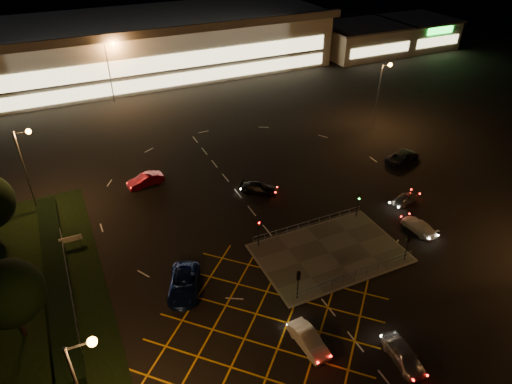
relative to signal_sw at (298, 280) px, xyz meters
name	(u,v)px	position (x,y,z in m)	size (l,w,h in m)	color
ground	(302,247)	(4.00, 5.99, -2.37)	(180.00, 180.00, 0.00)	black
pedestrian_island	(330,253)	(6.00, 3.99, -2.31)	(14.00, 9.00, 0.12)	#4C4944
hedge	(56,273)	(-19.00, 11.99, -1.87)	(2.00, 26.00, 1.00)	black
supermarket	(148,44)	(4.00, 67.95, 2.95)	(72.00, 26.50, 10.50)	beige
retail_unit_a	(361,39)	(50.00, 59.97, 0.85)	(18.80, 14.80, 6.35)	beige
retail_unit_b	(417,32)	(66.00, 59.95, 0.85)	(14.80, 14.80, 6.35)	beige
streetlight_sw	(86,384)	(-17.56, -6.01, 4.20)	(1.78, 0.56, 10.03)	slate
streetlight_nw	(27,161)	(-19.56, 23.99, 4.20)	(1.78, 0.56, 10.03)	slate
streetlight_ne	(382,87)	(28.44, 25.99, 4.20)	(1.78, 0.56, 10.03)	slate
streetlight_far_left	(111,64)	(-5.56, 53.99, 4.20)	(1.78, 0.56, 10.03)	slate
streetlight_far_right	(311,35)	(34.44, 55.99, 4.20)	(1.78, 0.56, 10.03)	slate
signal_sw	(298,280)	(0.00, 0.00, 0.00)	(0.28, 0.30, 3.15)	black
signal_se	(408,242)	(12.00, 0.00, 0.00)	(0.28, 0.30, 3.15)	black
signal_nw	(258,228)	(0.00, 7.99, 0.00)	(0.28, 0.30, 3.15)	black
signal_ne	(358,200)	(12.00, 7.99, 0.00)	(0.28, 0.30, 3.15)	black
tree_e	(8,294)	(-22.00, 5.99, 2.28)	(5.40, 5.40, 7.35)	black
car_near_silver	(404,355)	(4.19, -9.00, -1.64)	(1.71, 4.24, 1.44)	silver
car_queue_white	(308,340)	(-1.65, -4.73, -1.68)	(1.46, 4.18, 1.38)	silver
car_left_blue	(184,284)	(-8.70, 5.25, -1.58)	(2.61, 5.65, 1.57)	#0D1B4F
car_far_dkgrey	(259,188)	(4.38, 17.09, -1.73)	(1.79, 4.41, 1.28)	black
car_right_silver	(405,199)	(18.77, 7.95, -1.76)	(1.43, 3.56, 1.21)	#B1B4B8
car_circ_red	(145,180)	(-7.56, 24.52, -1.63)	(1.57, 4.49, 1.48)	maroon
car_east_grey	(403,156)	(25.15, 15.96, -1.62)	(2.49, 5.40, 1.50)	black
car_approach_white	(419,226)	(16.57, 3.16, -1.76)	(1.71, 4.20, 1.22)	silver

